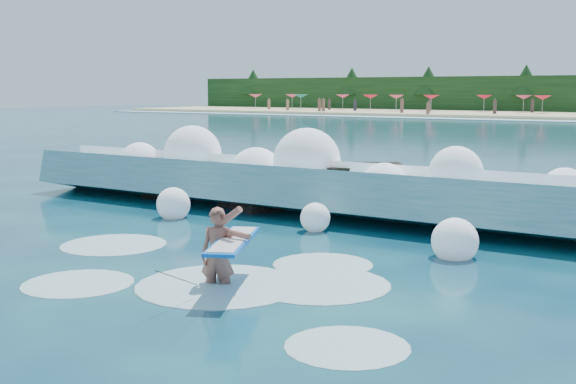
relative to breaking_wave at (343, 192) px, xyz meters
name	(u,v)px	position (x,y,z in m)	size (l,w,h in m)	color
ground	(164,261)	(-0.36, -6.32, -0.60)	(200.00, 200.00, 0.00)	#082342
breaking_wave	(343,192)	(0.00, 0.00, 0.00)	(19.98, 3.04, 1.72)	teal
rock_cluster	(262,187)	(-2.94, 0.52, -0.14)	(8.39, 3.47, 1.44)	black
surfer_with_board	(221,252)	(1.72, -7.19, -0.01)	(1.41, 2.80, 1.60)	#8F5242
wave_spray	(310,172)	(-0.92, -0.14, 0.48)	(15.23, 4.58, 2.35)	white
surf_foam	(223,277)	(1.34, -6.67, -0.60)	(8.93, 5.32, 0.14)	silver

